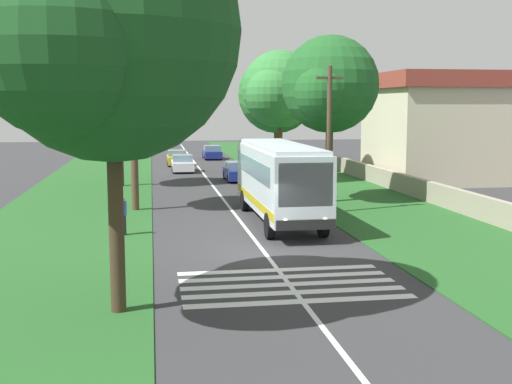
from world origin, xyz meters
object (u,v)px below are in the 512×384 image
Objects in this scene: trailing_car_2 at (177,158)px; roadside_building at (433,126)px; roadside_tree_right_2 at (278,91)px; utility_pole at (329,138)px; roadside_tree_left_1 at (130,70)px; roadside_tree_left_2 at (116,82)px; trailing_car_1 at (183,164)px; roadside_tree_right_1 at (275,96)px; roadside_tree_right_0 at (328,87)px; trailing_car_0 at (237,172)px; coach_bus at (279,177)px; pedestrian at (123,215)px; roadside_tree_left_0 at (104,38)px; trailing_car_3 at (212,153)px.

roadside_building reaches higher than trailing_car_2.
roadside_tree_right_2 is 14.56m from utility_pole.
roadside_tree_left_1 is 10.76m from roadside_tree_left_2.
trailing_car_1 is 9.60m from roadside_tree_right_1.
roadside_tree_right_0 is at bearing -175.51° from roadside_tree_right_2.
trailing_car_0 is 0.57× the size of utility_pole.
trailing_car_0 is at bearing 81.46° from roadside_building.
trailing_car_1 is at bearing -27.25° from roadside_tree_left_2.
roadside_tree_left_2 is (10.68, 1.27, -0.27)m from roadside_tree_left_1.
coach_bus is 24.22m from roadside_tree_right_1.
coach_bus is 1.18× the size of roadside_tree_right_2.
trailing_car_0 and trailing_car_2 have the same top height.
utility_pole reaches higher than trailing_car_2.
roadside_building is at bearing -95.54° from roadside_tree_right_2.
pedestrian is (-4.25, 10.22, -3.01)m from utility_pole.
roadside_building is (-8.30, -10.34, -2.31)m from roadside_tree_right_1.
trailing_car_0 is at bearing 9.94° from utility_pole.
coach_bus is 9.83m from roadside_tree_left_1.
coach_bus is at bearing 169.68° from roadside_tree_right_1.
roadside_building reaches higher than coach_bus.
roadside_tree_right_1 reaches higher than coach_bus.
coach_bus is 1.04× the size of roadside_tree_left_0.
roadside_building is (-15.41, -18.24, 3.35)m from trailing_car_2.
coach_bus is 2.60× the size of trailing_car_0.
roadside_tree_left_2 is at bearing 123.37° from roadside_tree_right_1.
trailing_car_1 is 2.54× the size of pedestrian.
roadside_tree_right_2 is (-7.19, 1.13, 0.24)m from roadside_tree_right_1.
coach_bus is 17.16m from roadside_tree_right_2.
roadside_tree_right_0 is 1.00× the size of roadside_tree_right_2.
roadside_tree_right_0 is 10.50m from roadside_tree_right_2.
roadside_tree_right_0 is (-18.80, -7.36, 5.93)m from trailing_car_1.
trailing_car_0 is 0.43× the size of roadside_building.
roadside_tree_left_1 is at bearing 150.37° from trailing_car_0.
roadside_building is at bearing -117.67° from trailing_car_1.
pedestrian is at bearing 177.70° from roadside_tree_left_1.
coach_bus reaches higher than pedestrian.
trailing_car_2 is 0.43× the size of roadside_building.
trailing_car_2 is at bearing 13.02° from utility_pole.
trailing_car_3 is 24.40m from roadside_tree_left_2.
roadside_tree_right_2 is at bearing -0.60° from utility_pole.
trailing_car_1 is at bearing 21.39° from roadside_tree_right_0.
roadside_tree_right_2 is (11.72, -10.10, -0.83)m from roadside_tree_left_1.
trailing_car_1 is (24.61, 3.40, -1.48)m from coach_bus.
utility_pole is (-28.62, -6.61, 3.25)m from trailing_car_2.
roadside_tree_left_1 is (-20.06, 3.56, 6.72)m from trailing_car_1.
roadside_tree_left_0 reaches higher than pedestrian.
trailing_car_3 is 32.14m from roadside_tree_right_0.
roadside_tree_right_1 is 7.29m from roadside_tree_right_2.
trailing_car_0 is 31.79m from roadside_tree_left_0.
roadside_tree_left_0 is 17.44m from roadside_tree_left_1.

